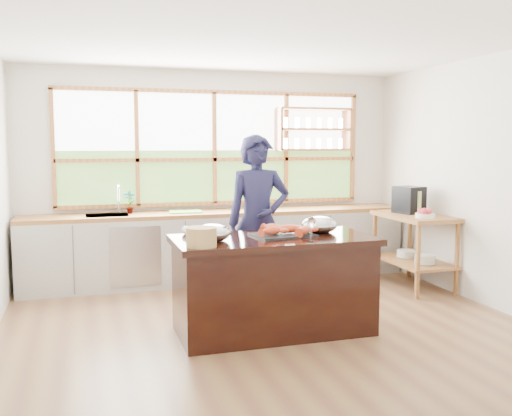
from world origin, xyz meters
name	(u,v)px	position (x,y,z in m)	size (l,w,h in m)	color
ground_plane	(267,325)	(0.00, 0.00, 0.00)	(5.00, 5.00, 0.00)	brown
room_shell	(254,144)	(0.02, 0.51, 1.75)	(5.02, 4.52, 2.71)	silver
back_counter	(219,245)	(-0.02, 1.94, 0.45)	(4.90, 0.63, 0.90)	#BAB7B0
right_shelf_unit	(414,238)	(2.19, 0.89, 0.60)	(0.62, 1.10, 0.90)	olive
island	(273,284)	(0.00, -0.20, 0.45)	(1.85, 0.90, 0.90)	black
cook	(258,222)	(0.10, 0.62, 0.93)	(0.68, 0.44, 1.85)	#161634
potted_plant	(129,202)	(-1.13, 2.00, 1.04)	(0.15, 0.10, 0.29)	slate
cutting_board	(186,212)	(-0.44, 1.94, 0.91)	(0.40, 0.30, 0.01)	#6BB23F
espresso_machine	(409,200)	(2.19, 1.04, 1.07)	(0.29, 0.31, 0.33)	black
wine_bottle	(418,203)	(2.24, 0.90, 1.04)	(0.07, 0.07, 0.28)	#A2BA5F
fruit_bowl	(425,214)	(2.14, 0.60, 0.94)	(0.23, 0.23, 0.11)	silver
slate_board	(283,235)	(0.10, -0.16, 0.91)	(0.55, 0.40, 0.02)	black
lobster_pile	(285,230)	(0.13, -0.16, 0.96)	(0.52, 0.44, 0.08)	#D1471C
mixing_bowl_left	(212,233)	(-0.59, -0.23, 0.97)	(0.33, 0.33, 0.16)	#ACAFB3
mixing_bowl_right	(319,225)	(0.52, -0.06, 0.97)	(0.35, 0.35, 0.17)	#ACAFB3
wine_glass	(311,223)	(0.24, -0.53, 1.06)	(0.08, 0.08, 0.22)	white
wicker_basket	(201,237)	(-0.74, -0.50, 0.98)	(0.26, 0.26, 0.16)	#A7854B
parchment_roll	(191,232)	(-0.72, 0.07, 0.94)	(0.08, 0.08, 0.30)	silver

